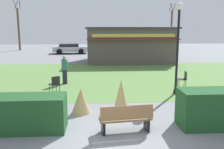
{
  "coord_description": "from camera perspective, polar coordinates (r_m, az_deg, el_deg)",
  "views": [
    {
      "loc": [
        -0.64,
        -7.36,
        3.44
      ],
      "look_at": [
        0.12,
        4.33,
        1.16
      ],
      "focal_mm": 40.89,
      "sensor_mm": 36.0,
      "label": 1
    }
  ],
  "objects": [
    {
      "name": "ground_plane",
      "position": [
        8.15,
        1.16,
        -13.95
      ],
      "size": [
        80.0,
        80.0,
        0.0
      ],
      "primitive_type": "plane",
      "color": "slate"
    },
    {
      "name": "lawn_patch",
      "position": [
        17.29,
        -1.53,
        -0.47
      ],
      "size": [
        36.0,
        12.0,
        0.01
      ],
      "primitive_type": "cube",
      "color": "#5B8442",
      "rests_on": "ground_plane"
    },
    {
      "name": "park_bench",
      "position": [
        8.33,
        3.12,
        -9.81
      ],
      "size": [
        1.75,
        0.73,
        0.95
      ],
      "color": "olive",
      "rests_on": "ground_plane"
    },
    {
      "name": "hedge_left",
      "position": [
        8.89,
        -17.68,
        -8.25
      ],
      "size": [
        2.27,
        1.1,
        1.17
      ],
      "primitive_type": "cube",
      "color": "#1E4C23",
      "rests_on": "ground_plane"
    },
    {
      "name": "hedge_right",
      "position": [
        9.42,
        21.98,
        -7.06
      ],
      "size": [
        2.42,
        1.1,
        1.3
      ],
      "primitive_type": "cube",
      "color": "#1E4C23",
      "rests_on": "ground_plane"
    },
    {
      "name": "ornamental_grass_behind_left",
      "position": [
        10.21,
        -6.94,
        -5.8
      ],
      "size": [
        0.77,
        0.77,
        1.0
      ],
      "primitive_type": "cone",
      "color": "tan",
      "rests_on": "ground_plane"
    },
    {
      "name": "ornamental_grass_behind_right",
      "position": [
        10.11,
        2.03,
        -4.9
      ],
      "size": [
        0.63,
        0.63,
        1.34
      ],
      "primitive_type": "cone",
      "color": "tan",
      "rests_on": "ground_plane"
    },
    {
      "name": "lamppost_mid",
      "position": [
        13.01,
        14.54,
        7.92
      ],
      "size": [
        0.36,
        0.36,
        4.51
      ],
      "color": "black",
      "rests_on": "ground_plane"
    },
    {
      "name": "trash_bin",
      "position": [
        9.02,
        -20.86,
        -9.6
      ],
      "size": [
        0.52,
        0.52,
        0.75
      ],
      "primitive_type": "cylinder",
      "color": "#2D4233",
      "rests_on": "ground_plane"
    },
    {
      "name": "food_kiosk",
      "position": [
        24.55,
        4.03,
        6.78
      ],
      "size": [
        8.27,
        5.32,
        3.28
      ],
      "color": "#594C47",
      "rests_on": "ground_plane"
    },
    {
      "name": "cafe_chair_west",
      "position": [
        13.34,
        -12.64,
        -1.88
      ],
      "size": [
        0.61,
        0.61,
        0.89
      ],
      "color": "black",
      "rests_on": "ground_plane"
    },
    {
      "name": "cafe_chair_east",
      "position": [
        14.87,
        15.69,
        -0.71
      ],
      "size": [
        0.49,
        0.49,
        0.89
      ],
      "color": "black",
      "rests_on": "ground_plane"
    },
    {
      "name": "person_standing",
      "position": [
        15.29,
        -10.55,
        1.1
      ],
      "size": [
        0.34,
        0.34,
        1.69
      ],
      "rotation": [
        0.0,
        0.0,
        2.31
      ],
      "color": "#23232D",
      "rests_on": "ground_plane"
    },
    {
      "name": "parked_car_west_slot",
      "position": [
        32.04,
        -9.33,
        5.84
      ],
      "size": [
        4.28,
        2.21,
        1.2
      ],
      "color": "#B7BABF",
      "rests_on": "ground_plane"
    },
    {
      "name": "parked_car_center_slot",
      "position": [
        31.97,
        0.27,
        5.97
      ],
      "size": [
        4.36,
        2.38,
        1.2
      ],
      "color": "silver",
      "rests_on": "ground_plane"
    },
    {
      "name": "parked_car_east_slot",
      "position": [
        32.6,
        8.3,
        5.95
      ],
      "size": [
        4.29,
        2.23,
        1.2
      ],
      "color": "maroon",
      "rests_on": "ground_plane"
    },
    {
      "name": "tree_left_bg",
      "position": [
        41.44,
        13.14,
        10.09
      ],
      "size": [
        0.91,
        0.96,
        6.72
      ],
      "color": "brown",
      "rests_on": "ground_plane"
    },
    {
      "name": "tree_right_bg",
      "position": [
        37.73,
        -20.16,
        9.67
      ],
      "size": [
        0.91,
        0.96,
        6.74
      ],
      "color": "brown",
      "rests_on": "ground_plane"
    }
  ]
}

